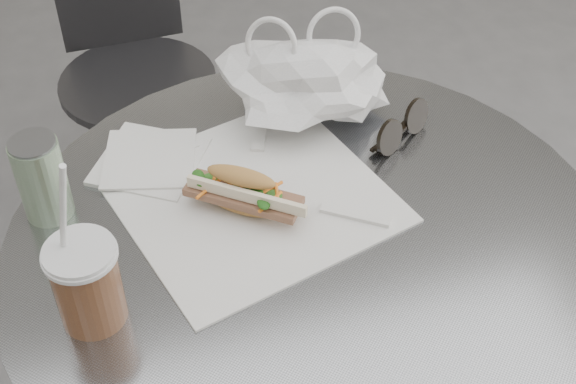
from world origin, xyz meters
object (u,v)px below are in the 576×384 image
object	(u,v)px
iced_coffee	(87,282)
drink_can	(42,178)
cafe_table	(308,367)
chair_far	(141,114)
sunglasses	(401,128)
banh_mi	(243,192)

from	to	relation	value
iced_coffee	drink_can	xyz separation A→B (m)	(-0.03, 0.18, 0.00)
cafe_table	drink_can	world-z (taller)	drink_can
iced_coffee	cafe_table	bearing A→B (deg)	8.80
cafe_table	iced_coffee	xyz separation A→B (m)	(-0.27, -0.04, 0.33)
chair_far	iced_coffee	distance (m)	1.07
chair_far	iced_coffee	size ratio (longest dim) A/B	2.84
drink_can	sunglasses	bearing A→B (deg)	0.75
iced_coffee	drink_can	size ratio (longest dim) A/B	2.02
drink_can	chair_far	bearing A→B (deg)	76.60
sunglasses	banh_mi	bearing A→B (deg)	165.09
cafe_table	banh_mi	xyz separation A→B (m)	(-0.07, 0.07, 0.31)
chair_far	drink_can	size ratio (longest dim) A/B	5.74
sunglasses	drink_can	world-z (taller)	drink_can
sunglasses	drink_can	bearing A→B (deg)	148.94
banh_mi	sunglasses	bearing A→B (deg)	54.38
chair_far	banh_mi	xyz separation A→B (m)	(0.06, -0.82, 0.48)
sunglasses	iced_coffee	bearing A→B (deg)	171.11
sunglasses	chair_far	bearing A→B (deg)	80.24
banh_mi	cafe_table	bearing A→B (deg)	-9.40
sunglasses	drink_can	distance (m)	0.48
banh_mi	drink_can	xyz separation A→B (m)	(-0.24, 0.07, 0.03)
cafe_table	sunglasses	size ratio (longest dim) A/B	7.06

